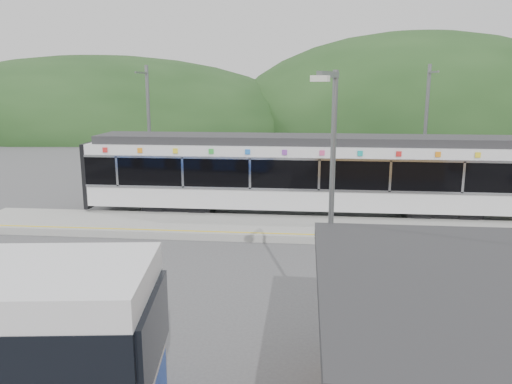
# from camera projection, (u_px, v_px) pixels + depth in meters

# --- Properties ---
(ground) EXTENTS (120.00, 120.00, 0.00)m
(ground) POSITION_uv_depth(u_px,v_px,m) (271.00, 258.00, 17.71)
(ground) COLOR #4C4C4F
(ground) RESTS_ON ground
(hills) EXTENTS (146.00, 149.00, 26.00)m
(hills) POSITION_uv_depth(u_px,v_px,m) (417.00, 223.00, 22.24)
(hills) COLOR #1E3D19
(hills) RESTS_ON ground
(platform) EXTENTS (26.00, 3.20, 0.30)m
(platform) POSITION_uv_depth(u_px,v_px,m) (276.00, 228.00, 20.88)
(platform) COLOR #9E9E99
(platform) RESTS_ON ground
(yellow_line) EXTENTS (26.00, 0.10, 0.01)m
(yellow_line) POSITION_uv_depth(u_px,v_px,m) (274.00, 233.00, 19.59)
(yellow_line) COLOR yellow
(yellow_line) RESTS_ON platform
(train) EXTENTS (20.44, 3.01, 3.74)m
(train) POSITION_uv_depth(u_px,v_px,m) (308.00, 172.00, 22.98)
(train) COLOR black
(train) RESTS_ON ground
(catenary_mast_west) EXTENTS (0.18, 1.80, 7.00)m
(catenary_mast_west) POSITION_uv_depth(u_px,v_px,m) (149.00, 131.00, 25.95)
(catenary_mast_west) COLOR slate
(catenary_mast_west) RESTS_ON ground
(catenary_mast_east) EXTENTS (0.18, 1.80, 7.00)m
(catenary_mast_east) POSITION_uv_depth(u_px,v_px,m) (425.00, 134.00, 24.57)
(catenary_mast_east) COLOR slate
(catenary_mast_east) RESTS_ON ground
(lamp_post) EXTENTS (0.50, 1.16, 6.34)m
(lamp_post) POSITION_uv_depth(u_px,v_px,m) (332.00, 190.00, 10.92)
(lamp_post) COLOR slate
(lamp_post) RESTS_ON ground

